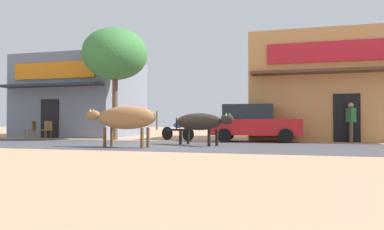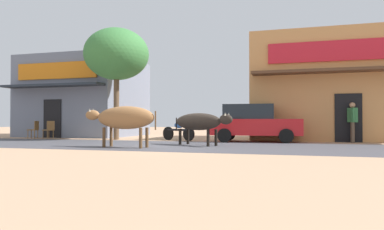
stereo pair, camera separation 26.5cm
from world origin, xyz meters
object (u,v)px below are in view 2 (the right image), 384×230
(parked_hatchback_car, at_px, (253,123))
(cafe_chair_near_tree, at_px, (49,129))
(roadside_tree, at_px, (117,55))
(cow_near_brown, at_px, (124,118))
(cafe_chair_by_doorway, at_px, (34,129))
(cow_far_dark, at_px, (199,122))
(pedestrian_by_shop, at_px, (352,119))
(parked_motorcycle, at_px, (179,130))

(parked_hatchback_car, xyz_separation_m, cafe_chair_near_tree, (-10.45, -0.18, -0.33))
(roadside_tree, bearing_deg, cow_near_brown, -59.14)
(cafe_chair_by_doorway, bearing_deg, cow_far_dark, -16.27)
(pedestrian_by_shop, relative_size, cafe_chair_by_doorway, 1.85)
(cow_far_dark, bearing_deg, cafe_chair_near_tree, 162.72)
(parked_hatchback_car, height_order, cow_near_brown, parked_hatchback_car)
(parked_motorcycle, bearing_deg, cow_far_dark, -59.11)
(parked_motorcycle, height_order, cow_near_brown, cow_near_brown)
(roadside_tree, xyz_separation_m, parked_hatchback_car, (6.67, 0.06, -3.35))
(parked_motorcycle, distance_m, cafe_chair_near_tree, 6.96)
(cow_far_dark, bearing_deg, pedestrian_by_shop, 30.50)
(parked_hatchback_car, bearing_deg, cow_near_brown, -130.33)
(cow_near_brown, bearing_deg, cow_far_dark, 37.80)
(parked_hatchback_car, height_order, cafe_chair_by_doorway, parked_hatchback_car)
(cow_near_brown, xyz_separation_m, pedestrian_by_shop, (8.03, 5.14, -0.01))
(parked_hatchback_car, bearing_deg, cafe_chair_by_doorway, -179.74)
(roadside_tree, height_order, cow_far_dark, roadside_tree)
(cafe_chair_near_tree, bearing_deg, cow_far_dark, -17.28)
(roadside_tree, bearing_deg, cafe_chair_near_tree, -178.08)
(cow_far_dark, relative_size, cafe_chair_near_tree, 2.90)
(pedestrian_by_shop, distance_m, cafe_chair_near_tree, 14.57)
(cafe_chair_by_doorway, bearing_deg, parked_hatchback_car, 0.26)
(parked_hatchback_car, distance_m, cow_far_dark, 3.37)
(parked_hatchback_car, distance_m, cafe_chair_by_doorway, 11.48)
(parked_motorcycle, height_order, cow_far_dark, cow_far_dark)
(cow_near_brown, distance_m, cow_far_dark, 2.83)
(parked_motorcycle, xyz_separation_m, cow_near_brown, (-0.44, -4.73, 0.54))
(cafe_chair_near_tree, bearing_deg, parked_hatchback_car, 1.01)
(parked_hatchback_car, height_order, parked_motorcycle, parked_hatchback_car)
(parked_hatchback_car, relative_size, pedestrian_by_shop, 2.35)
(pedestrian_by_shop, height_order, cafe_chair_near_tree, pedestrian_by_shop)
(cafe_chair_near_tree, height_order, cafe_chair_by_doorway, same)
(pedestrian_by_shop, bearing_deg, cow_near_brown, -147.34)
(parked_hatchback_car, height_order, cafe_chair_near_tree, parked_hatchback_car)
(cafe_chair_by_doorway, bearing_deg, cafe_chair_near_tree, -7.32)
(cow_far_dark, distance_m, cafe_chair_near_tree, 9.17)
(parked_motorcycle, bearing_deg, cafe_chair_near_tree, -177.73)
(parked_motorcycle, bearing_deg, pedestrian_by_shop, 3.15)
(roadside_tree, height_order, cow_near_brown, roadside_tree)
(parked_motorcycle, height_order, cafe_chair_by_doorway, parked_motorcycle)
(cow_far_dark, height_order, cafe_chair_by_doorway, cow_far_dark)
(parked_motorcycle, bearing_deg, cow_near_brown, -95.29)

